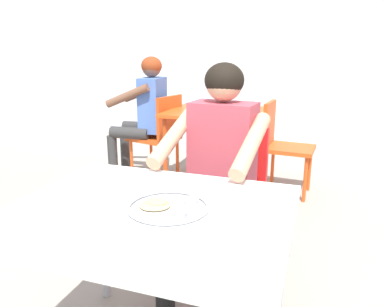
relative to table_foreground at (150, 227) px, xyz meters
name	(u,v)px	position (x,y,z in m)	size (l,w,h in m)	color
back_wall	(287,17)	(0.06, 4.02, 1.04)	(12.00, 0.12, 3.40)	silver
table_foreground	(150,227)	(0.00, 0.00, 0.00)	(1.03, 0.85, 0.74)	white
thali_tray	(168,207)	(0.07, 0.01, 0.09)	(0.30, 0.30, 0.03)	#B7BABF
chair_foreground	(229,190)	(0.09, 0.87, -0.16)	(0.45, 0.45, 0.87)	red
diner_foreground	(217,162)	(0.08, 0.65, 0.08)	(0.53, 0.58, 1.24)	black
table_background_red	(219,119)	(-0.34, 2.28, 0.00)	(0.96, 0.83, 0.74)	#E04C19
chair_red_left	(161,132)	(-0.95, 2.26, -0.17)	(0.52, 0.50, 0.86)	#D14A19
chair_red_right	(281,141)	(0.25, 2.25, -0.17)	(0.46, 0.42, 0.85)	#DA4B1A
patron_background	(144,107)	(-1.13, 2.27, 0.08)	(0.57, 0.52, 1.24)	#323232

